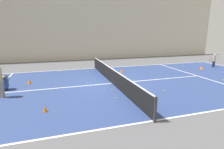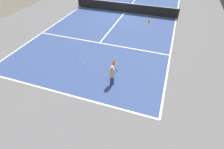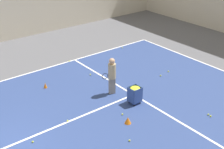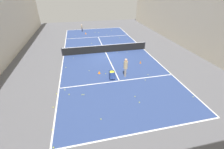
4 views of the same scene
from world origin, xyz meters
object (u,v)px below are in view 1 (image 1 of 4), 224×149
Objects in this scene: tennis_net at (112,76)px; ball_cart at (2,80)px; training_cone_1 at (122,70)px; training_cone_0 at (29,81)px; player_near_baseline at (214,60)px.

tennis_net reaches higher than ball_cart.
ball_cart is 8.23m from training_cone_1.
training_cone_0 is 0.87× the size of training_cone_1.
player_near_baseline is at bearing -92.80° from training_cone_1.
player_near_baseline is at bearing -77.53° from tennis_net.
tennis_net is at bearing -95.19° from ball_cart.
tennis_net is 3.28m from training_cone_1.
ball_cart reaches higher than training_cone_0.
training_cone_1 is (2.78, -1.70, -0.34)m from tennis_net.
tennis_net reaches higher than training_cone_0.
training_cone_1 is at bearing -79.43° from training_cone_0.
tennis_net reaches higher than training_cone_1.
training_cone_0 is at bearing 100.57° from training_cone_1.
player_near_baseline reaches higher than ball_cart.
training_cone_1 is at bearing -74.34° from ball_cart.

